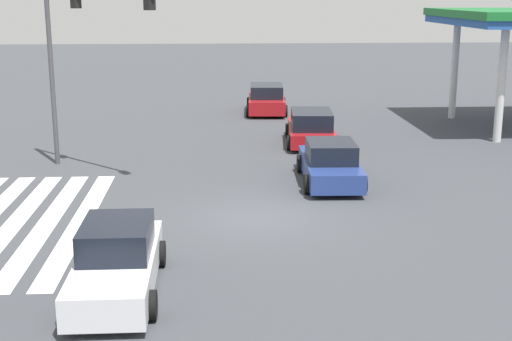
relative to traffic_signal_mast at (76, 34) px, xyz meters
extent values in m
plane|color=#3D3F44|center=(6.09, 6.09, -5.06)|extent=(149.24, 149.24, 0.00)
cube|color=silver|center=(6.09, -0.96, -5.05)|extent=(10.44, 0.60, 0.01)
cube|color=silver|center=(6.09, -0.01, -5.05)|extent=(10.44, 0.60, 0.01)
cube|color=silver|center=(6.09, 0.94, -5.05)|extent=(10.44, 0.60, 0.01)
cylinder|color=#47474C|center=(-1.25, -1.25, -1.50)|extent=(0.18, 0.18, 7.11)
cube|color=maroon|center=(-4.52, 9.16, -4.58)|extent=(4.74, 2.27, 0.60)
cube|color=black|center=(-4.16, 9.13, -3.91)|extent=(2.74, 1.93, 0.73)
cylinder|color=black|center=(-6.02, 8.30, -4.74)|extent=(0.65, 0.27, 0.64)
cylinder|color=black|center=(-5.86, 10.25, -4.74)|extent=(0.65, 0.27, 0.64)
cylinder|color=black|center=(-3.17, 8.07, -4.74)|extent=(0.65, 0.27, 0.64)
cylinder|color=black|center=(-3.01, 10.02, -4.74)|extent=(0.65, 0.27, 0.64)
cube|color=maroon|center=(-12.96, 7.82, -4.52)|extent=(4.72, 2.22, 0.72)
cube|color=black|center=(-12.88, 7.81, -3.83)|extent=(2.69, 1.90, 0.67)
cylinder|color=black|center=(-14.45, 6.91, -4.73)|extent=(0.66, 0.26, 0.65)
cylinder|color=black|center=(-14.33, 8.89, -4.73)|extent=(0.66, 0.26, 0.65)
cylinder|color=black|center=(-11.59, 6.74, -4.73)|extent=(0.66, 0.26, 0.65)
cylinder|color=black|center=(-11.48, 8.72, -4.73)|extent=(0.66, 0.26, 0.65)
cube|color=silver|center=(11.26, 2.67, -4.53)|extent=(4.80, 1.70, 0.70)
cube|color=black|center=(11.09, 2.67, -3.84)|extent=(2.11, 1.52, 0.69)
cylinder|color=black|center=(12.74, 3.54, -4.74)|extent=(0.63, 0.22, 0.63)
cylinder|color=black|center=(12.75, 1.82, -4.74)|extent=(0.63, 0.22, 0.63)
cylinder|color=black|center=(9.77, 3.53, -4.74)|extent=(0.63, 0.22, 0.63)
cylinder|color=black|center=(9.78, 1.81, -4.74)|extent=(0.63, 0.22, 0.63)
cube|color=navy|center=(2.15, 8.93, -4.55)|extent=(4.79, 1.97, 0.65)
cube|color=black|center=(2.33, 8.93, -3.89)|extent=(2.15, 1.70, 0.66)
cylinder|color=black|center=(0.65, 8.06, -4.73)|extent=(0.66, 0.24, 0.65)
cylinder|color=black|center=(0.71, 9.91, -4.73)|extent=(0.66, 0.24, 0.65)
cylinder|color=black|center=(3.58, 7.96, -4.73)|extent=(0.66, 0.24, 0.65)
cylinder|color=black|center=(3.65, 9.80, -4.73)|extent=(0.66, 0.24, 0.65)
cylinder|color=silver|center=(-10.62, 17.56, -2.55)|extent=(0.36, 0.36, 5.01)
cylinder|color=silver|center=(-4.38, 17.56, -2.55)|extent=(0.36, 0.36, 5.01)
camera|label=1|loc=(26.27, 4.87, 1.46)|focal=50.00mm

